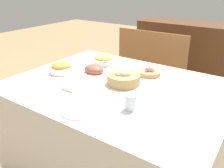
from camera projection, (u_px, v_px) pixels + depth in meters
The scene contains 16 objects.
ground_plane at pixel (117, 168), 2.02m from camera, with size 12.00×12.00×0.00m, color #937551.
dining_table at pixel (117, 130), 1.87m from camera, with size 1.53×1.17×0.78m.
chair_far_left at pixel (129, 70), 2.75m from camera, with size 0.42×0.42×0.96m.
chair_far_center at pixel (162, 78), 2.53m from camera, with size 0.43×0.43×0.96m.
sideboard at pixel (195, 61), 3.11m from camera, with size 1.53×0.44×0.98m.
bread_basket at pixel (124, 78), 1.71m from camera, with size 0.24×0.24×0.11m.
egg_basket at pixel (149, 72), 1.88m from camera, with size 0.18×0.18×0.08m.
ham_platter at pixel (94, 70), 1.91m from camera, with size 0.26×0.18×0.08m.
pineapple_bowl at pixel (104, 59), 2.12m from camera, with size 0.20×0.20×0.09m.
carrot_bowl at pixel (61, 68), 1.92m from camera, with size 0.18×0.18×0.09m.
dinner_plate at pixel (80, 110), 1.37m from camera, with size 0.23×0.23×0.01m.
fork at pixel (63, 103), 1.45m from camera, with size 0.02×0.16×0.00m.
knife at pixel (100, 117), 1.30m from camera, with size 0.02×0.16×0.00m.
spoon at pixel (104, 119), 1.28m from camera, with size 0.02×0.16×0.00m.
drinking_cup at pixel (130, 102), 1.37m from camera, with size 0.07×0.07×0.10m.
butter_dish at pixel (70, 87), 1.63m from camera, with size 0.11×0.07×0.03m.
Camera 1 is at (0.86, -1.31, 1.47)m, focal length 38.00 mm.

